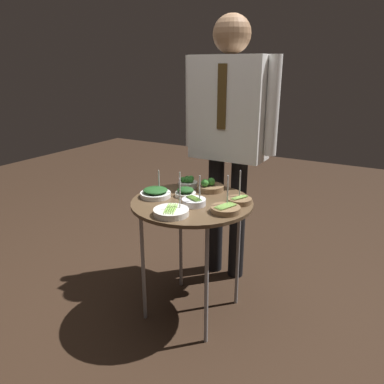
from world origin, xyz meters
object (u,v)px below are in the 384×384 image
(bowl_broccoli_center, at_px, (210,187))
(serving_cart, at_px, (192,210))
(bowl_spinach_back_right, at_px, (156,193))
(bowl_broccoli_front_left, at_px, (188,183))
(bowl_asparagus_front_center, at_px, (225,209))
(bowl_spinach_front_right, at_px, (185,192))
(waiter_figure, at_px, (229,121))
(bowl_asparagus_far_rim, at_px, (171,212))
(bowl_asparagus_back_left, at_px, (239,200))
(bowl_asparagus_mid_right, at_px, (194,202))

(bowl_broccoli_center, bearing_deg, serving_cart, -90.86)
(bowl_spinach_back_right, distance_m, bowl_broccoli_front_left, 0.24)
(bowl_asparagus_front_center, bearing_deg, bowl_spinach_front_right, 160.31)
(serving_cart, bearing_deg, waiter_figure, 92.31)
(bowl_asparagus_far_rim, distance_m, bowl_broccoli_center, 0.42)
(serving_cart, distance_m, bowl_broccoli_front_left, 0.25)
(bowl_asparagus_back_left, distance_m, bowl_asparagus_front_center, 0.15)
(bowl_asparagus_mid_right, bearing_deg, bowl_broccoli_front_left, 126.44)
(bowl_broccoli_front_left, xyz_separation_m, waiter_figure, (0.12, 0.29, 0.33))
(bowl_asparagus_mid_right, distance_m, bowl_spinach_back_right, 0.24)
(waiter_figure, bearing_deg, bowl_spinach_back_right, -109.35)
(serving_cart, relative_size, waiter_figure, 0.41)
(bowl_asparagus_mid_right, distance_m, waiter_figure, 0.63)
(bowl_spinach_front_right, bearing_deg, bowl_asparagus_mid_right, -41.30)
(bowl_asparagus_mid_right, distance_m, bowl_broccoli_center, 0.25)
(serving_cart, height_order, bowl_spinach_front_right, bowl_spinach_front_right)
(waiter_figure, bearing_deg, bowl_asparagus_far_rim, -87.56)
(bowl_asparagus_back_left, relative_size, bowl_asparagus_front_center, 0.94)
(serving_cart, height_order, bowl_asparagus_far_rim, bowl_asparagus_far_rim)
(serving_cart, height_order, bowl_broccoli_center, bowl_broccoli_center)
(bowl_spinach_back_right, height_order, waiter_figure, waiter_figure)
(bowl_spinach_back_right, relative_size, bowl_asparagus_back_left, 1.01)
(bowl_spinach_back_right, bearing_deg, bowl_asparagus_mid_right, -1.00)
(bowl_spinach_front_right, relative_size, bowl_asparagus_front_center, 0.77)
(bowl_asparagus_mid_right, xyz_separation_m, bowl_broccoli_center, (-0.03, 0.25, 0.00))
(bowl_asparagus_far_rim, xyz_separation_m, bowl_asparagus_front_center, (0.21, 0.16, -0.00))
(serving_cart, relative_size, bowl_spinach_back_right, 4.08)
(waiter_figure, bearing_deg, bowl_asparagus_back_left, -57.61)
(bowl_asparagus_far_rim, xyz_separation_m, bowl_asparagus_back_left, (0.22, 0.31, -0.00))
(bowl_spinach_back_right, bearing_deg, bowl_broccoli_front_left, 74.97)
(bowl_asparagus_back_left, bearing_deg, bowl_spinach_front_right, -170.52)
(serving_cart, bearing_deg, bowl_asparagus_mid_right, -50.63)
(bowl_broccoli_center, xyz_separation_m, bowl_asparagus_back_left, (0.22, -0.11, -0.01))
(bowl_asparagus_far_rim, bearing_deg, bowl_asparagus_mid_right, 81.16)
(bowl_asparagus_back_left, bearing_deg, waiter_figure, 122.39)
(bowl_asparagus_far_rim, bearing_deg, bowl_asparagus_front_center, 37.59)
(bowl_broccoli_center, bearing_deg, bowl_asparagus_far_rim, -89.02)
(bowl_asparagus_far_rim, bearing_deg, bowl_broccoli_center, 90.98)
(bowl_asparagus_mid_right, xyz_separation_m, waiter_figure, (-0.06, 0.53, 0.34))
(bowl_broccoli_center, distance_m, bowl_broccoli_front_left, 0.14)
(bowl_broccoli_center, xyz_separation_m, bowl_spinach_back_right, (-0.21, -0.25, -0.00))
(bowl_asparagus_mid_right, distance_m, bowl_broccoli_front_left, 0.30)
(bowl_spinach_back_right, distance_m, bowl_asparagus_front_center, 0.42)
(bowl_asparagus_far_rim, relative_size, waiter_figure, 0.11)
(bowl_spinach_front_right, bearing_deg, bowl_spinach_back_right, -146.90)
(serving_cart, height_order, bowl_asparagus_mid_right, bowl_asparagus_mid_right)
(bowl_spinach_back_right, xyz_separation_m, bowl_asparagus_front_center, (0.42, -0.01, -0.01))
(bowl_broccoli_front_left, height_order, waiter_figure, waiter_figure)
(bowl_asparagus_mid_right, distance_m, bowl_asparagus_back_left, 0.24)
(serving_cart, distance_m, bowl_asparagus_mid_right, 0.09)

